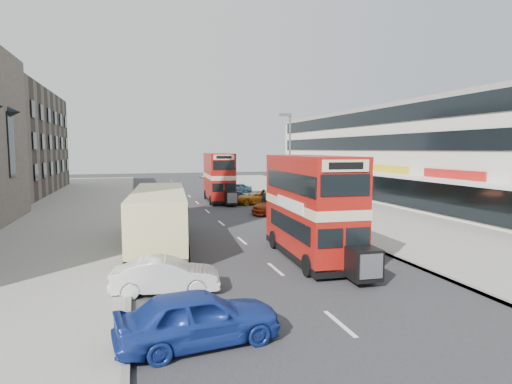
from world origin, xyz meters
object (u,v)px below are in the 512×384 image
object	(u,v)px
car_left_near	(199,317)
car_right_c	(236,189)
car_left_front	(166,275)
car_right_b	(257,198)
pedestrian_near	(325,206)
car_right_a	(283,205)
bus_second	(219,177)
cyclist	(264,204)
coach	(159,216)
bus_main	(311,207)
street_lamp	(289,154)

from	to	relation	value
car_left_near	car_right_c	size ratio (longest dim) A/B	1.18
car_left_front	car_right_b	bearing A→B (deg)	-16.93
pedestrian_near	car_right_b	bearing A→B (deg)	-119.05
car_right_a	car_right_c	xyz separation A→B (m)	(-0.08, 16.14, -0.13)
bus_second	car_right_c	world-z (taller)	bus_second
car_left_near	cyclist	size ratio (longest dim) A/B	2.33
coach	car_left_front	size ratio (longest dim) A/B	2.78
coach	bus_main	bearing A→B (deg)	-28.87
bus_second	coach	world-z (taller)	bus_second
street_lamp	bus_main	size ratio (longest dim) A/B	0.94
car_right_a	car_right_b	world-z (taller)	car_right_a
car_left_near	car_right_a	size ratio (longest dim) A/B	0.84
coach	car_right_a	size ratio (longest dim) A/B	2.07
car_left_near	pedestrian_near	bearing A→B (deg)	-42.01
car_left_front	car_right_a	world-z (taller)	car_right_a
bus_main	pedestrian_near	xyz separation A→B (m)	(5.23, 9.46, -1.34)
bus_second	car_right_c	xyz separation A→B (m)	(3.25, 6.50, -1.81)
bus_second	car_left_near	size ratio (longest dim) A/B	1.95
street_lamp	cyclist	bearing A→B (deg)	168.02
street_lamp	car_right_b	xyz separation A→B (m)	(-1.18, 5.33, -4.16)
coach	car_left_front	xyz separation A→B (m)	(-0.20, -7.53, -1.02)
street_lamp	car_left_front	world-z (taller)	street_lamp
coach	car_left_front	world-z (taller)	coach
pedestrian_near	bus_main	bearing A→B (deg)	20.92
car_right_c	car_right_a	bearing A→B (deg)	-5.03
bus_second	car_left_near	world-z (taller)	bus_second
car_right_c	pedestrian_near	world-z (taller)	pedestrian_near
coach	pedestrian_near	world-z (taller)	coach
bus_second	coach	distance (m)	19.82
street_lamp	coach	size ratio (longest dim) A/B	0.75
bus_second	car_right_a	size ratio (longest dim) A/B	1.64
street_lamp	pedestrian_near	xyz separation A→B (m)	(0.89, -5.25, -3.64)
car_left_front	car_right_b	distance (m)	25.19
car_right_b	bus_main	bearing A→B (deg)	-8.85
car_right_a	cyclist	world-z (taller)	cyclist
bus_second	car_left_front	distance (m)	27.11
coach	car_right_b	world-z (taller)	coach
car_left_front	cyclist	distance (m)	20.41
bus_main	car_right_a	bearing A→B (deg)	-101.58
car_right_b	cyclist	bearing A→B (deg)	-9.54
coach	car_right_c	size ratio (longest dim) A/B	2.91
car_right_a	car_left_near	bearing A→B (deg)	-30.13
bus_main	cyclist	distance (m)	15.42
coach	car_right_b	size ratio (longest dim) A/B	2.40
bus_main	car_left_front	distance (m)	7.83
bus_second	coach	xyz separation A→B (m)	(-6.85, -18.58, -0.79)
bus_second	car_right_a	distance (m)	10.35
car_left_front	cyclist	bearing A→B (deg)	-20.33
bus_second	cyclist	world-z (taller)	bus_second
car_left_near	cyclist	xyz separation A→B (m)	(8.75, 22.59, -0.13)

